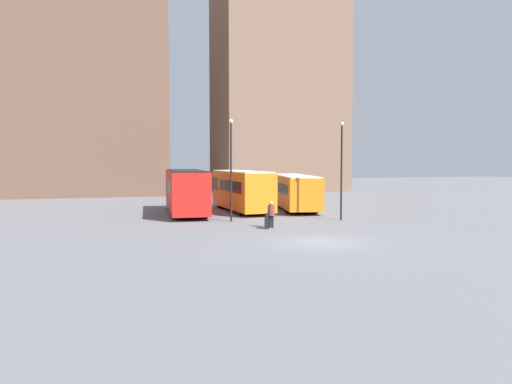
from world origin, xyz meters
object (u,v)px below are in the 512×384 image
at_px(traveler, 271,212).
at_px(suitcase, 267,223).
at_px(bus_0, 186,190).
at_px(lamp_post_1, 231,163).
at_px(bus_2, 294,191).
at_px(lamp_post_0, 342,163).
at_px(bus_1, 241,189).

bearing_deg(traveler, suitcase, 151.06).
bearing_deg(bus_0, lamp_post_1, -154.53).
xyz_separation_m(bus_2, lamp_post_0, (0.47, -7.82, 2.26)).
bearing_deg(lamp_post_0, bus_2, 93.42).
xyz_separation_m(bus_1, suitcase, (-1.07, -10.18, -1.38)).
height_order(traveler, suitcase, traveler).
xyz_separation_m(bus_0, lamp_post_1, (2.19, -5.44, 2.08)).
bearing_deg(bus_2, traveler, 162.64).
height_order(bus_0, suitcase, bus_0).
xyz_separation_m(bus_1, lamp_post_0, (4.96, -7.54, 2.07)).
bearing_deg(lamp_post_0, bus_1, 123.32).
bearing_deg(bus_1, bus_0, 96.99).
distance_m(bus_0, suitcase, 10.09).
bearing_deg(suitcase, lamp_post_0, -48.06).
xyz_separation_m(traveler, lamp_post_0, (5.64, 2.29, 2.85)).
xyz_separation_m(bus_0, lamp_post_0, (9.42, -6.75, 2.02)).
xyz_separation_m(traveler, lamp_post_1, (-1.59, 3.61, 2.91)).
relative_size(suitcase, lamp_post_1, 0.14).
height_order(lamp_post_0, lamp_post_1, lamp_post_1).
bearing_deg(bus_2, bus_0, 106.53).
relative_size(bus_0, lamp_post_0, 1.55).
distance_m(bus_1, bus_2, 4.50).
relative_size(bus_1, bus_2, 0.89).
distance_m(traveler, lamp_post_1, 4.90).
height_order(bus_0, lamp_post_0, lamp_post_0).
distance_m(bus_1, lamp_post_0, 9.26).
bearing_deg(suitcase, bus_0, 38.14).
distance_m(bus_2, suitcase, 11.90).
height_order(bus_0, bus_2, bus_0).
height_order(bus_1, traveler, bus_1).
bearing_deg(lamp_post_1, bus_0, 111.92).
xyz_separation_m(bus_1, bus_2, (4.49, 0.28, -0.19)).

